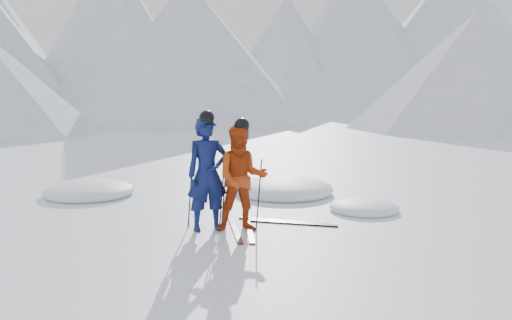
{
  "coord_description": "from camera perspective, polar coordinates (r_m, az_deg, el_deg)",
  "views": [
    {
      "loc": [
        -2.15,
        -9.32,
        2.48
      ],
      "look_at": [
        -1.47,
        0.5,
        1.1
      ],
      "focal_mm": 38.0,
      "sensor_mm": 36.0,
      "label": 1
    }
  ],
  "objects": [
    {
      "name": "snow_lumps",
      "position": [
        12.16,
        -3.83,
        -3.8
      ],
      "size": [
        7.48,
        3.6,
        0.49
      ],
      "color": "white",
      "rests_on": "ground"
    },
    {
      "name": "ski_loose_a",
      "position": [
        9.9,
        2.95,
        -6.44
      ],
      "size": [
        1.62,
        0.68,
        0.03
      ],
      "primitive_type": "cube",
      "rotation": [
        0.0,
        0.0,
        1.21
      ],
      "color": "black",
      "rests_on": "ground"
    },
    {
      "name": "pole_blue_right",
      "position": [
        9.5,
        -3.57,
        -3.16
      ],
      "size": [
        0.13,
        0.08,
        1.29
      ],
      "primitive_type": "cylinder",
      "rotation": [
        -0.04,
        0.08,
        0.0
      ],
      "color": "black",
      "rests_on": "ground"
    },
    {
      "name": "ski_worn_right",
      "position": [
        9.34,
        -0.73,
        -7.33
      ],
      "size": [
        0.1,
        1.7,
        0.03
      ],
      "primitive_type": "cube",
      "rotation": [
        0.0,
        0.0,
        0.0
      ],
      "color": "black",
      "rests_on": "ground"
    },
    {
      "name": "ski_worn_left",
      "position": [
        9.33,
        -2.21,
        -7.35
      ],
      "size": [
        0.22,
        1.7,
        0.03
      ],
      "primitive_type": "cube",
      "rotation": [
        0.0,
        0.0,
        0.07
      ],
      "color": "black",
      "rests_on": "ground"
    },
    {
      "name": "skier_blue",
      "position": [
        9.2,
        -5.13,
        -1.5
      ],
      "size": [
        0.81,
        0.64,
        1.94
      ],
      "primitive_type": "imported",
      "rotation": [
        0.0,
        0.0,
        0.28
      ],
      "color": "#0C1548",
      "rests_on": "ground"
    },
    {
      "name": "ground",
      "position": [
        9.88,
        8.79,
        -6.65
      ],
      "size": [
        160.0,
        160.0,
        0.0
      ],
      "primitive_type": "plane",
      "color": "white",
      "rests_on": "ground"
    },
    {
      "name": "pole_red_right",
      "position": [
        9.36,
        0.31,
        -3.57
      ],
      "size": [
        0.12,
        0.09,
        1.21
      ],
      "primitive_type": "cylinder",
      "rotation": [
        -0.05,
        0.08,
        0.0
      ],
      "color": "black",
      "rests_on": "ground"
    },
    {
      "name": "skier_red",
      "position": [
        9.14,
        -1.49,
        -1.93
      ],
      "size": [
        0.91,
        0.72,
        1.82
      ],
      "primitive_type": "imported",
      "rotation": [
        0.0,
        0.0,
        0.04
      ],
      "color": "#B0370E",
      "rests_on": "ground"
    },
    {
      "name": "ski_loose_b",
      "position": [
        9.77,
        3.64,
        -6.65
      ],
      "size": [
        1.64,
        0.62,
        0.03
      ],
      "primitive_type": "cube",
      "rotation": [
        0.0,
        0.0,
        1.25
      ],
      "color": "black",
      "rests_on": "ground"
    },
    {
      "name": "mountain_range",
      "position": [
        45.51,
        6.17,
        13.3
      ],
      "size": [
        106.15,
        62.94,
        15.53
      ],
      "color": "#B2BCD1",
      "rests_on": "ground"
    },
    {
      "name": "pole_red_left",
      "position": [
        9.43,
        -3.37,
        -3.5
      ],
      "size": [
        0.12,
        0.1,
        1.21
      ],
      "primitive_type": "cylinder",
      "rotation": [
        0.06,
        0.08,
        0.0
      ],
      "color": "black",
      "rests_on": "ground"
    },
    {
      "name": "pole_blue_left",
      "position": [
        9.41,
        -6.92,
        -3.3
      ],
      "size": [
        0.13,
        0.09,
        1.29
      ],
      "primitive_type": "cylinder",
      "rotation": [
        0.05,
        0.08,
        0.0
      ],
      "color": "black",
      "rests_on": "ground"
    }
  ]
}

